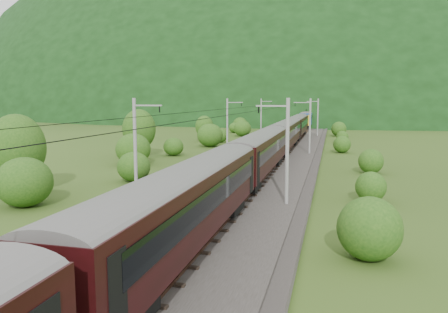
# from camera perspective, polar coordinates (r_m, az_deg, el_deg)

# --- Properties ---
(ground) EXTENTS (600.00, 600.00, 0.00)m
(ground) POSITION_cam_1_polar(r_m,az_deg,el_deg) (35.00, -2.09, -6.05)
(ground) COLOR #2E4716
(ground) RESTS_ON ground
(railbed) EXTENTS (14.00, 220.00, 0.30)m
(railbed) POSITION_cam_1_polar(r_m,az_deg,el_deg) (44.45, 1.50, -2.93)
(railbed) COLOR #38332D
(railbed) RESTS_ON ground
(track_left) EXTENTS (2.40, 220.00, 0.27)m
(track_left) POSITION_cam_1_polar(r_m,az_deg,el_deg) (44.99, -1.49, -2.52)
(track_left) COLOR brown
(track_left) RESTS_ON railbed
(track_right) EXTENTS (2.40, 220.00, 0.27)m
(track_right) POSITION_cam_1_polar(r_m,az_deg,el_deg) (43.97, 4.56, -2.78)
(track_right) COLOR brown
(track_right) RESTS_ON railbed
(catenary_left) EXTENTS (2.54, 192.28, 8.00)m
(catenary_left) POSITION_cam_1_polar(r_m,az_deg,el_deg) (66.64, 0.49, 4.33)
(catenary_left) COLOR gray
(catenary_left) RESTS_ON railbed
(catenary_right) EXTENTS (2.54, 192.28, 8.00)m
(catenary_right) POSITION_cam_1_polar(r_m,az_deg,el_deg) (64.87, 11.09, 4.10)
(catenary_right) COLOR gray
(catenary_right) RESTS_ON railbed
(overhead_wires) EXTENTS (4.83, 198.00, 0.03)m
(overhead_wires) POSITION_cam_1_polar(r_m,az_deg,el_deg) (43.73, 1.53, 6.06)
(overhead_wires) COLOR black
(overhead_wires) RESTS_ON ground
(mountain_main) EXTENTS (504.00, 360.00, 244.00)m
(mountain_main) POSITION_cam_1_polar(r_m,az_deg,el_deg) (292.94, 12.26, 5.75)
(mountain_main) COLOR black
(mountain_main) RESTS_ON ground
(mountain_ridge) EXTENTS (336.00, 280.00, 132.00)m
(mountain_ridge) POSITION_cam_1_polar(r_m,az_deg,el_deg) (357.08, -7.25, 6.15)
(mountain_ridge) COLOR black
(mountain_ridge) RESTS_ON ground
(train) EXTENTS (3.04, 145.84, 5.30)m
(train) POSITION_cam_1_polar(r_m,az_deg,el_deg) (55.74, 6.71, 2.72)
(train) COLOR black
(train) RESTS_ON ground
(hazard_post_near) EXTENTS (0.14, 0.14, 1.35)m
(hazard_post_near) POSITION_cam_1_polar(r_m,az_deg,el_deg) (76.77, 6.45, 2.06)
(hazard_post_near) COLOR red
(hazard_post_near) RESTS_ON railbed
(hazard_post_far) EXTENTS (0.15, 0.15, 1.38)m
(hazard_post_far) POSITION_cam_1_polar(r_m,az_deg,el_deg) (59.24, 5.26, 0.49)
(hazard_post_far) COLOR red
(hazard_post_far) RESTS_ON railbed
(signal) EXTENTS (0.27, 0.27, 2.44)m
(signal) POSITION_cam_1_polar(r_m,az_deg,el_deg) (76.79, 4.40, 2.66)
(signal) COLOR black
(signal) RESTS_ON railbed
(vegetation_left) EXTENTS (11.65, 145.81, 6.96)m
(vegetation_left) POSITION_cam_1_polar(r_m,az_deg,el_deg) (54.01, -11.65, 1.24)
(vegetation_left) COLOR #1E4A13
(vegetation_left) RESTS_ON ground
(vegetation_right) EXTENTS (5.97, 108.25, 3.01)m
(vegetation_right) POSITION_cam_1_polar(r_m,az_deg,el_deg) (48.01, 16.75, -1.02)
(vegetation_right) COLOR #1E4A13
(vegetation_right) RESTS_ON ground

